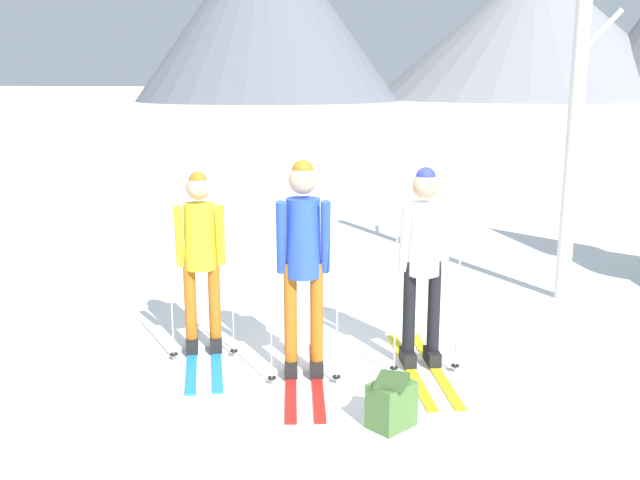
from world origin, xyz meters
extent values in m
plane|color=white|center=(0.00, 0.00, 0.00)|extent=(400.00, 400.00, 0.00)
cube|color=#1E84D1|center=(-0.88, 0.04, 0.01)|extent=(0.81, 1.61, 0.02)
cube|color=#1E84D1|center=(-1.08, -0.05, 0.01)|extent=(0.81, 1.61, 0.02)
cube|color=black|center=(-0.92, 0.13, 0.08)|extent=(0.21, 0.28, 0.12)
cylinder|color=#B76019|center=(-0.92, 0.13, 0.52)|extent=(0.11, 0.11, 0.80)
cube|color=black|center=(-1.12, 0.04, 0.08)|extent=(0.21, 0.28, 0.12)
cylinder|color=#B76019|center=(-1.12, 0.04, 0.52)|extent=(0.11, 0.11, 0.80)
cylinder|color=yellow|center=(-1.02, 0.09, 1.10)|extent=(0.28, 0.28, 0.60)
sphere|color=tan|center=(-1.02, 0.09, 1.55)|extent=(0.22, 0.22, 0.22)
sphere|color=#B76019|center=(-1.02, 0.09, 1.61)|extent=(0.16, 0.16, 0.16)
cylinder|color=yellow|center=(-0.83, 0.11, 1.12)|extent=(0.16, 0.21, 0.57)
cylinder|color=yellow|center=(-1.16, -0.04, 1.12)|extent=(0.16, 0.21, 0.57)
cylinder|color=#A5A5AD|center=(-0.70, 0.04, 0.60)|extent=(0.02, 0.02, 1.20)
cylinder|color=black|center=(-0.70, 0.04, 0.06)|extent=(0.07, 0.07, 0.01)
cylinder|color=#A5A5AD|center=(-1.19, -0.19, 0.60)|extent=(0.02, 0.02, 1.20)
cylinder|color=black|center=(-1.19, -0.19, 0.06)|extent=(0.07, 0.07, 0.01)
cube|color=black|center=(-1.09, 0.24, 1.13)|extent=(0.30, 0.25, 0.36)
cube|color=red|center=(0.18, -0.25, 0.01)|extent=(0.59, 1.55, 0.02)
cube|color=red|center=(-0.03, -0.31, 0.01)|extent=(0.59, 1.55, 0.02)
cube|color=black|center=(0.15, -0.15, 0.08)|extent=(0.19, 0.28, 0.12)
cylinder|color=#B76019|center=(0.15, -0.15, 0.56)|extent=(0.11, 0.11, 0.88)
cube|color=black|center=(-0.06, -0.22, 0.08)|extent=(0.19, 0.28, 0.12)
cylinder|color=#B76019|center=(-0.06, -0.22, 0.56)|extent=(0.11, 0.11, 0.88)
cylinder|color=blue|center=(0.04, -0.19, 1.21)|extent=(0.28, 0.28, 0.66)
sphere|color=tan|center=(0.04, -0.19, 1.70)|extent=(0.24, 0.24, 0.24)
sphere|color=#B76019|center=(0.04, -0.19, 1.77)|extent=(0.18, 0.18, 0.18)
cylinder|color=blue|center=(0.23, -0.19, 1.23)|extent=(0.14, 0.22, 0.63)
cylinder|color=blue|center=(-0.11, -0.30, 1.23)|extent=(0.14, 0.22, 0.63)
cylinder|color=#A5A5AD|center=(0.36, -0.27, 0.66)|extent=(0.02, 0.02, 1.32)
cylinder|color=black|center=(0.36, -0.27, 0.06)|extent=(0.07, 0.07, 0.01)
cylinder|color=#A5A5AD|center=(-0.16, -0.44, 0.66)|extent=(0.02, 0.02, 1.32)
cylinder|color=black|center=(-0.16, -0.44, 0.06)|extent=(0.07, 0.07, 0.01)
cube|color=#384C99|center=(-0.01, -0.02, 1.24)|extent=(0.30, 0.23, 0.36)
cube|color=yellow|center=(1.11, 0.26, 0.01)|extent=(0.69, 1.58, 0.02)
cube|color=yellow|center=(0.90, 0.18, 0.01)|extent=(0.69, 1.58, 0.02)
cube|color=black|center=(1.07, 0.36, 0.08)|extent=(0.20, 0.28, 0.12)
cylinder|color=black|center=(1.07, 0.36, 0.54)|extent=(0.11, 0.11, 0.84)
cube|color=black|center=(0.87, 0.28, 0.08)|extent=(0.20, 0.28, 0.12)
cylinder|color=black|center=(0.87, 0.28, 0.54)|extent=(0.11, 0.11, 0.84)
cylinder|color=white|center=(0.97, 0.32, 1.15)|extent=(0.28, 0.28, 0.63)
sphere|color=tan|center=(0.97, 0.32, 1.62)|extent=(0.23, 0.23, 0.23)
sphere|color=#2D389E|center=(0.97, 0.32, 1.68)|extent=(0.17, 0.17, 0.17)
cylinder|color=white|center=(1.16, 0.33, 1.17)|extent=(0.15, 0.22, 0.60)
cylinder|color=white|center=(0.82, 0.19, 1.17)|extent=(0.15, 0.22, 0.60)
cylinder|color=#A5A5AD|center=(1.29, 0.25, 0.63)|extent=(0.02, 0.02, 1.26)
cylinder|color=black|center=(1.29, 0.25, 0.06)|extent=(0.07, 0.07, 0.01)
cylinder|color=#A5A5AD|center=(0.78, 0.05, 0.63)|extent=(0.02, 0.02, 1.26)
cylinder|color=black|center=(0.78, 0.05, 0.06)|extent=(0.07, 0.07, 0.01)
cylinder|color=silver|center=(2.26, 2.79, 2.45)|extent=(0.17, 0.17, 4.90)
cylinder|color=silver|center=(2.45, 2.76, 2.99)|extent=(0.43, 0.12, 0.48)
cube|color=#4C7238|center=(0.94, -0.89, 0.17)|extent=(0.37, 0.40, 0.34)
cube|color=#39562A|center=(0.94, -0.89, 0.36)|extent=(0.22, 0.28, 0.04)
cone|color=slate|center=(-27.32, 73.35, 10.18)|extent=(29.81, 29.81, 20.36)
cone|color=gray|center=(1.57, 89.23, 8.34)|extent=(38.74, 38.74, 16.69)
camera|label=1|loc=(1.78, -5.69, 2.50)|focal=40.35mm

